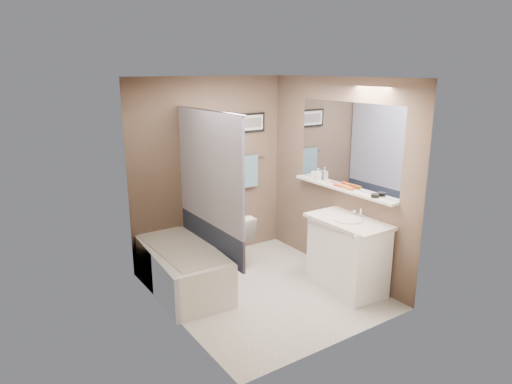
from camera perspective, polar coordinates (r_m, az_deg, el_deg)
ground at (r=5.41m, az=0.91°, el=-12.18°), size 2.50×2.50×0.00m
ceiling at (r=4.81m, az=1.03°, el=13.89°), size 2.20×2.50×0.04m
wall_back at (r=6.00m, az=-5.77°, el=2.71°), size 2.20×0.04×2.40m
wall_front at (r=4.07m, az=10.92°, el=-3.55°), size 2.20×0.04×2.40m
wall_left at (r=4.47m, az=-10.48°, el=-1.83°), size 0.04×2.50×2.40m
wall_right at (r=5.65m, az=10.00°, el=1.76°), size 0.04×2.50×2.40m
tile_surround at (r=4.97m, az=-12.82°, el=-2.63°), size 0.02×1.55×2.00m
curtain_rod at (r=5.04m, az=-6.09°, el=10.12°), size 0.02×1.55×0.02m
curtain_upper at (r=5.14m, az=-5.89°, el=2.89°), size 0.03×1.45×1.28m
curtain_lower at (r=5.38m, az=-5.66°, el=-5.68°), size 0.03×1.45×0.36m
mirror at (r=5.47m, az=11.37°, el=5.75°), size 0.02×1.60×1.00m
shelf at (r=5.54m, az=10.69°, el=0.39°), size 0.12×1.60×0.03m
towel_bar at (r=6.24m, az=-1.27°, el=4.20°), size 0.60×0.02×0.02m
towel at (r=6.26m, az=-1.16°, el=2.56°), size 0.34×0.05×0.44m
art_frame at (r=6.18m, az=-1.38°, el=8.60°), size 0.62×0.02×0.26m
art_mat at (r=6.17m, az=-1.31°, el=8.59°), size 0.56×0.00×0.20m
art_image at (r=6.16m, az=-1.29°, el=8.59°), size 0.50×0.00×0.13m
door at (r=4.52m, az=15.89°, el=-4.67°), size 0.80×0.02×2.00m
door_handle at (r=4.31m, az=12.50°, el=-5.38°), size 0.10×0.02×0.02m
bathtub at (r=5.44m, az=-9.33°, el=-9.32°), size 0.80×1.55×0.50m
tub_rim at (r=5.34m, az=-9.45°, el=-6.88°), size 0.56×1.36×0.02m
toilet at (r=6.02m, az=-3.05°, el=-5.71°), size 0.42×0.69×0.69m
vanity at (r=5.42m, az=11.35°, el=-7.81°), size 0.58×0.94×0.80m
countertop at (r=5.26m, az=11.50°, el=-3.62°), size 0.54×0.96×0.04m
sink_basin at (r=5.25m, az=11.44°, el=-3.35°), size 0.34×0.34×0.01m
faucet_spout at (r=5.37m, az=12.98°, el=-2.53°), size 0.02×0.02×0.10m
faucet_knob at (r=5.44m, az=12.20°, el=-2.47°), size 0.05×0.05×0.05m
candle_bowl_near at (r=5.19m, az=14.66°, el=-0.44°), size 0.09×0.09×0.04m
hair_brush_front at (r=5.47m, az=11.26°, el=0.60°), size 0.06×0.22×0.04m
hair_brush_back at (r=5.53m, az=10.66°, el=0.78°), size 0.07×0.22×0.04m
pink_comb at (r=5.68m, az=9.17°, el=1.04°), size 0.03×0.16×0.01m
glass_jar at (r=5.88m, az=7.26°, el=2.06°), size 0.08×0.08×0.10m
soap_bottle at (r=5.82m, az=7.72°, el=2.21°), size 0.08×0.08×0.16m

